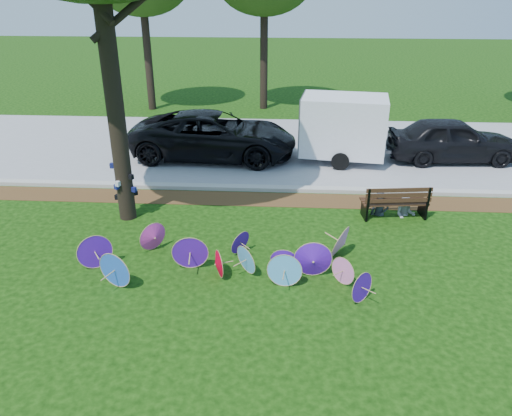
{
  "coord_description": "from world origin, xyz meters",
  "views": [
    {
      "loc": [
        1.15,
        -8.8,
        6.01
      ],
      "look_at": [
        0.5,
        2.0,
        0.9
      ],
      "focal_mm": 35.0,
      "sensor_mm": 36.0,
      "label": 1
    }
  ],
  "objects_px": {
    "dark_pickup": "(453,140)",
    "person_left": "(381,192)",
    "parasol_pile": "(236,257)",
    "black_van": "(214,135)",
    "person_right": "(407,197)",
    "park_bench": "(394,200)",
    "cargo_trailer": "(343,125)"
  },
  "relations": [
    {
      "from": "dark_pickup",
      "to": "person_left",
      "type": "relative_size",
      "value": 3.29
    },
    {
      "from": "parasol_pile",
      "to": "black_van",
      "type": "xyz_separation_m",
      "value": [
        -1.5,
        7.56,
        0.43
      ]
    },
    {
      "from": "parasol_pile",
      "to": "person_right",
      "type": "bearing_deg",
      "value": 35.6
    },
    {
      "from": "black_van",
      "to": "person_right",
      "type": "bearing_deg",
      "value": -124.66
    },
    {
      "from": "park_bench",
      "to": "parasol_pile",
      "type": "bearing_deg",
      "value": -149.22
    },
    {
      "from": "park_bench",
      "to": "person_left",
      "type": "relative_size",
      "value": 1.34
    },
    {
      "from": "black_van",
      "to": "dark_pickup",
      "type": "xyz_separation_m",
      "value": [
        8.34,
        0.15,
        -0.05
      ]
    },
    {
      "from": "black_van",
      "to": "person_right",
      "type": "height_order",
      "value": "black_van"
    },
    {
      "from": "person_left",
      "to": "park_bench",
      "type": "bearing_deg",
      "value": 0.46
    },
    {
      "from": "dark_pickup",
      "to": "person_right",
      "type": "height_order",
      "value": "dark_pickup"
    },
    {
      "from": "person_right",
      "to": "parasol_pile",
      "type": "bearing_deg",
      "value": -134.45
    },
    {
      "from": "dark_pickup",
      "to": "person_left",
      "type": "height_order",
      "value": "dark_pickup"
    },
    {
      "from": "dark_pickup",
      "to": "black_van",
      "type": "bearing_deg",
      "value": 87.7
    },
    {
      "from": "dark_pickup",
      "to": "park_bench",
      "type": "relative_size",
      "value": 2.46
    },
    {
      "from": "cargo_trailer",
      "to": "person_left",
      "type": "relative_size",
      "value": 2.09
    },
    {
      "from": "parasol_pile",
      "to": "black_van",
      "type": "relative_size",
      "value": 1.11
    },
    {
      "from": "black_van",
      "to": "person_right",
      "type": "relative_size",
      "value": 5.23
    },
    {
      "from": "dark_pickup",
      "to": "cargo_trailer",
      "type": "bearing_deg",
      "value": 91.25
    },
    {
      "from": "cargo_trailer",
      "to": "parasol_pile",
      "type": "bearing_deg",
      "value": -104.2
    },
    {
      "from": "parasol_pile",
      "to": "dark_pickup",
      "type": "height_order",
      "value": "dark_pickup"
    },
    {
      "from": "parasol_pile",
      "to": "person_right",
      "type": "height_order",
      "value": "person_right"
    },
    {
      "from": "black_van",
      "to": "cargo_trailer",
      "type": "relative_size",
      "value": 2.06
    },
    {
      "from": "black_van",
      "to": "park_bench",
      "type": "height_order",
      "value": "black_van"
    },
    {
      "from": "black_van",
      "to": "park_bench",
      "type": "distance_m",
      "value": 7.11
    },
    {
      "from": "person_left",
      "to": "person_right",
      "type": "distance_m",
      "value": 0.71
    },
    {
      "from": "parasol_pile",
      "to": "park_bench",
      "type": "relative_size",
      "value": 3.57
    },
    {
      "from": "person_left",
      "to": "person_right",
      "type": "relative_size",
      "value": 1.21
    },
    {
      "from": "park_bench",
      "to": "black_van",
      "type": "bearing_deg",
      "value": 133.84
    },
    {
      "from": "parasol_pile",
      "to": "person_left",
      "type": "bearing_deg",
      "value": 40.5
    },
    {
      "from": "black_van",
      "to": "person_left",
      "type": "distance_m",
      "value": 6.8
    },
    {
      "from": "black_van",
      "to": "person_left",
      "type": "xyz_separation_m",
      "value": [
        5.13,
        -4.46,
        -0.13
      ]
    },
    {
      "from": "parasol_pile",
      "to": "person_right",
      "type": "distance_m",
      "value": 5.33
    }
  ]
}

